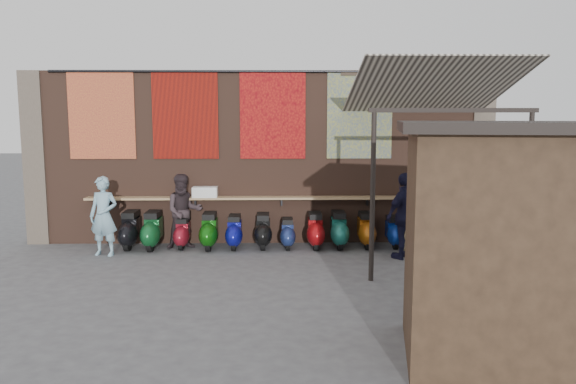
# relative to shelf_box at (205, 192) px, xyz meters

# --- Properties ---
(ground) EXTENTS (70.00, 70.00, 0.00)m
(ground) POSITION_rel_shelf_box_xyz_m (1.26, -2.30, -1.25)
(ground) COLOR #474749
(ground) RESTS_ON ground
(brick_wall) EXTENTS (10.00, 0.40, 4.00)m
(brick_wall) POSITION_rel_shelf_box_xyz_m (1.26, 0.40, 0.75)
(brick_wall) COLOR brown
(brick_wall) RESTS_ON ground
(pier_left) EXTENTS (0.50, 0.50, 4.00)m
(pier_left) POSITION_rel_shelf_box_xyz_m (-3.94, 0.40, 0.75)
(pier_left) COLOR #4C4238
(pier_left) RESTS_ON ground
(pier_right) EXTENTS (0.50, 0.50, 4.00)m
(pier_right) POSITION_rel_shelf_box_xyz_m (6.46, 0.40, 0.75)
(pier_right) COLOR #4C4238
(pier_right) RESTS_ON ground
(eating_counter) EXTENTS (8.00, 0.32, 0.05)m
(eating_counter) POSITION_rel_shelf_box_xyz_m (1.26, 0.03, -0.15)
(eating_counter) COLOR #9E7A51
(eating_counter) RESTS_ON brick_wall
(shelf_box) EXTENTS (0.57, 0.28, 0.24)m
(shelf_box) POSITION_rel_shelf_box_xyz_m (0.00, 0.00, 0.00)
(shelf_box) COLOR white
(shelf_box) RESTS_ON eating_counter
(tapestry_redgold) EXTENTS (1.50, 0.02, 2.00)m
(tapestry_redgold) POSITION_rel_shelf_box_xyz_m (-2.34, 0.18, 1.75)
(tapestry_redgold) COLOR maroon
(tapestry_redgold) RESTS_ON brick_wall
(tapestry_sun) EXTENTS (1.50, 0.02, 2.00)m
(tapestry_sun) POSITION_rel_shelf_box_xyz_m (-0.44, 0.18, 1.75)
(tapestry_sun) COLOR red
(tapestry_sun) RESTS_ON brick_wall
(tapestry_orange) EXTENTS (1.50, 0.02, 2.00)m
(tapestry_orange) POSITION_rel_shelf_box_xyz_m (1.56, 0.18, 1.75)
(tapestry_orange) COLOR #AF1E15
(tapestry_orange) RESTS_ON brick_wall
(tapestry_multi) EXTENTS (1.50, 0.02, 2.00)m
(tapestry_multi) POSITION_rel_shelf_box_xyz_m (3.56, 0.18, 1.75)
(tapestry_multi) COLOR navy
(tapestry_multi) RESTS_ON brick_wall
(hang_rail) EXTENTS (9.50, 0.06, 0.06)m
(hang_rail) POSITION_rel_shelf_box_xyz_m (1.26, 0.17, 2.73)
(hang_rail) COLOR black
(hang_rail) RESTS_ON brick_wall
(scooter_stool_0) EXTENTS (0.40, 0.88, 0.84)m
(scooter_stool_0) POSITION_rel_shelf_box_xyz_m (-1.67, -0.27, -0.83)
(scooter_stool_0) COLOR black
(scooter_stool_0) RESTS_ON ground
(scooter_stool_1) EXTENTS (0.40, 0.89, 0.84)m
(scooter_stool_1) POSITION_rel_shelf_box_xyz_m (-1.15, -0.35, -0.82)
(scooter_stool_1) COLOR #0F4D21
(scooter_stool_1) RESTS_ON ground
(scooter_stool_2) EXTENTS (0.33, 0.73, 0.69)m
(scooter_stool_2) POSITION_rel_shelf_box_xyz_m (-0.49, -0.27, -0.90)
(scooter_stool_2) COLOR maroon
(scooter_stool_2) RESTS_ON ground
(scooter_stool_3) EXTENTS (0.38, 0.85, 0.81)m
(scooter_stool_3) POSITION_rel_shelf_box_xyz_m (0.13, -0.35, -0.84)
(scooter_stool_3) COLOR #0D4E0B
(scooter_stool_3) RESTS_ON ground
(scooter_stool_4) EXTENTS (0.35, 0.79, 0.75)m
(scooter_stool_4) POSITION_rel_shelf_box_xyz_m (0.69, -0.33, -0.87)
(scooter_stool_4) COLOR navy
(scooter_stool_4) RESTS_ON ground
(scooter_stool_5) EXTENTS (0.37, 0.81, 0.77)m
(scooter_stool_5) POSITION_rel_shelf_box_xyz_m (1.34, -0.30, -0.86)
(scooter_stool_5) COLOR black
(scooter_stool_5) RESTS_ON ground
(scooter_stool_6) EXTENTS (0.32, 0.71, 0.67)m
(scooter_stool_6) POSITION_rel_shelf_box_xyz_m (1.89, -0.33, -0.91)
(scooter_stool_6) COLOR navy
(scooter_stool_6) RESTS_ON ground
(scooter_stool_7) EXTENTS (0.38, 0.84, 0.80)m
(scooter_stool_7) POSITION_rel_shelf_box_xyz_m (2.52, -0.33, -0.85)
(scooter_stool_7) COLOR maroon
(scooter_stool_7) RESTS_ON ground
(scooter_stool_8) EXTENTS (0.39, 0.86, 0.82)m
(scooter_stool_8) POSITION_rel_shelf_box_xyz_m (3.06, -0.30, -0.84)
(scooter_stool_8) COLOR #175C51
(scooter_stool_8) RESTS_ON ground
(scooter_stool_9) EXTENTS (0.37, 0.83, 0.79)m
(scooter_stool_9) POSITION_rel_shelf_box_xyz_m (3.69, -0.28, -0.85)
(scooter_stool_9) COLOR #8F460D
(scooter_stool_9) RESTS_ON ground
(scooter_stool_10) EXTENTS (0.33, 0.74, 0.70)m
(scooter_stool_10) POSITION_rel_shelf_box_xyz_m (4.31, -0.29, -0.89)
(scooter_stool_10) COLOR navy
(scooter_stool_10) RESTS_ON ground
(diner_left) EXTENTS (0.69, 0.52, 1.71)m
(diner_left) POSITION_rel_shelf_box_xyz_m (-2.06, -0.90, -0.39)
(diner_left) COLOR #81AABC
(diner_left) RESTS_ON ground
(diner_right) EXTENTS (0.96, 0.84, 1.69)m
(diner_right) POSITION_rel_shelf_box_xyz_m (-0.45, -0.30, -0.40)
(diner_right) COLOR #31262A
(diner_right) RESTS_ON ground
(shopper_navy) EXTENTS (1.13, 0.97, 1.82)m
(shopper_navy) POSITION_rel_shelf_box_xyz_m (4.34, -1.30, -0.34)
(shopper_navy) COLOR black
(shopper_navy) RESTS_ON ground
(shopper_grey) EXTENTS (1.08, 0.76, 1.51)m
(shopper_grey) POSITION_rel_shelf_box_xyz_m (5.65, -3.38, -0.49)
(shopper_grey) COLOR #58585D
(shopper_grey) RESTS_ON ground
(shopper_tan) EXTENTS (1.00, 0.89, 1.71)m
(shopper_tan) POSITION_rel_shelf_box_xyz_m (4.66, -1.00, -0.39)
(shopper_tan) COLOR olive
(shopper_tan) RESTS_ON ground
(market_stall) EXTENTS (2.89, 2.37, 2.80)m
(market_stall) POSITION_rel_shelf_box_xyz_m (4.55, -6.29, 0.15)
(market_stall) COLOR black
(market_stall) RESTS_ON ground
(stall_roof) EXTENTS (3.25, 2.71, 0.12)m
(stall_roof) POSITION_rel_shelf_box_xyz_m (4.55, -6.29, 1.61)
(stall_roof) COLOR black
(stall_roof) RESTS_ON market_stall
(stall_sign) EXTENTS (1.19, 0.26, 0.50)m
(stall_sign) POSITION_rel_shelf_box_xyz_m (4.73, -5.31, 0.78)
(stall_sign) COLOR gold
(stall_sign) RESTS_ON market_stall
(stall_shelf) EXTENTS (2.12, 0.49, 0.06)m
(stall_shelf) POSITION_rel_shelf_box_xyz_m (4.73, -5.31, -0.22)
(stall_shelf) COLOR #473321
(stall_shelf) RESTS_ON market_stall
(awning_canvas) EXTENTS (3.20, 3.28, 0.97)m
(awning_canvas) POSITION_rel_shelf_box_xyz_m (4.76, -1.40, 2.30)
(awning_canvas) COLOR beige
(awning_canvas) RESTS_ON brick_wall
(awning_ledger) EXTENTS (3.30, 0.08, 0.12)m
(awning_ledger) POSITION_rel_shelf_box_xyz_m (4.76, 0.19, 2.70)
(awning_ledger) COLOR #33261C
(awning_ledger) RESTS_ON brick_wall
(awning_header) EXTENTS (3.00, 0.08, 0.08)m
(awning_header) POSITION_rel_shelf_box_xyz_m (4.76, -2.90, 1.83)
(awning_header) COLOR black
(awning_header) RESTS_ON awning_post_left
(awning_post_left) EXTENTS (0.09, 0.09, 3.10)m
(awning_post_left) POSITION_rel_shelf_box_xyz_m (3.36, -2.90, 0.30)
(awning_post_left) COLOR black
(awning_post_left) RESTS_ON ground
(awning_post_right) EXTENTS (0.09, 0.09, 3.10)m
(awning_post_right) POSITION_rel_shelf_box_xyz_m (6.16, -2.90, 0.30)
(awning_post_right) COLOR black
(awning_post_right) RESTS_ON ground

